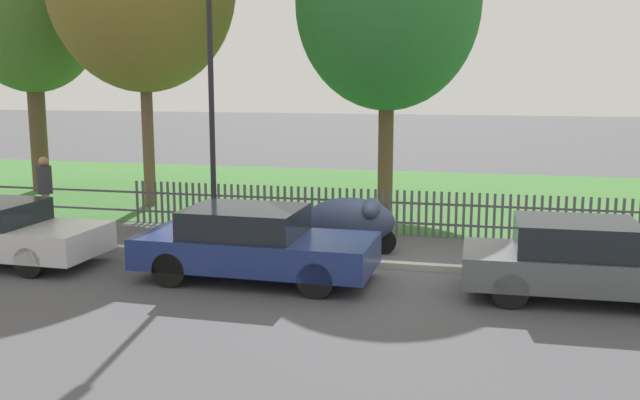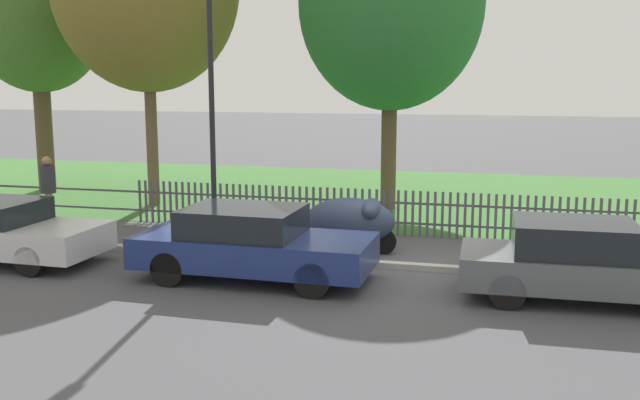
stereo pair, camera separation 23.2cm
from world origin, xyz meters
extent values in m
plane|color=#4C4C51|center=(0.00, 0.00, 0.00)|extent=(120.00, 120.00, 0.00)
cube|color=#B2ADA3|center=(0.00, 0.10, 0.06)|extent=(40.49, 0.20, 0.12)
cube|color=#3D7033|center=(0.00, 8.79, 0.01)|extent=(40.49, 11.58, 0.01)
cube|color=#4C4C51|center=(0.00, 3.03, 0.30)|extent=(40.49, 0.03, 0.05)
cube|color=#4C4C51|center=(0.00, 3.03, 0.76)|extent=(40.49, 0.03, 0.05)
cube|color=#4C4C51|center=(-6.64, 3.01, 0.53)|extent=(0.06, 0.03, 1.06)
cube|color=#4C4C51|center=(-6.47, 3.01, 0.53)|extent=(0.06, 0.03, 1.06)
cube|color=#4C4C51|center=(-6.30, 3.01, 0.53)|extent=(0.06, 0.03, 1.06)
cube|color=#4C4C51|center=(-6.13, 3.01, 0.53)|extent=(0.06, 0.03, 1.06)
cube|color=#4C4C51|center=(-5.97, 3.01, 0.53)|extent=(0.06, 0.03, 1.06)
cube|color=#4C4C51|center=(-5.80, 3.01, 0.53)|extent=(0.06, 0.03, 1.06)
cube|color=#4C4C51|center=(-5.63, 3.01, 0.53)|extent=(0.06, 0.03, 1.06)
cube|color=#4C4C51|center=(-5.46, 3.01, 0.53)|extent=(0.06, 0.03, 1.06)
cube|color=#4C4C51|center=(-5.29, 3.01, 0.53)|extent=(0.06, 0.03, 1.06)
cube|color=#4C4C51|center=(-5.13, 3.01, 0.53)|extent=(0.06, 0.03, 1.06)
cube|color=#4C4C51|center=(-4.96, 3.01, 0.53)|extent=(0.06, 0.03, 1.06)
cube|color=#4C4C51|center=(-4.79, 3.01, 0.53)|extent=(0.06, 0.03, 1.06)
cube|color=#4C4C51|center=(-4.62, 3.01, 0.53)|extent=(0.06, 0.03, 1.06)
cube|color=#4C4C51|center=(-4.45, 3.01, 0.53)|extent=(0.06, 0.03, 1.06)
cube|color=#4C4C51|center=(-4.29, 3.01, 0.53)|extent=(0.06, 0.03, 1.06)
cube|color=#4C4C51|center=(-4.12, 3.01, 0.53)|extent=(0.06, 0.03, 1.06)
cube|color=#4C4C51|center=(-3.95, 3.01, 0.53)|extent=(0.06, 0.03, 1.06)
cube|color=#4C4C51|center=(-3.78, 3.01, 0.53)|extent=(0.06, 0.03, 1.06)
cube|color=#4C4C51|center=(-3.61, 3.01, 0.53)|extent=(0.06, 0.03, 1.06)
cube|color=#4C4C51|center=(-3.45, 3.01, 0.53)|extent=(0.06, 0.03, 1.06)
cube|color=#4C4C51|center=(-3.28, 3.01, 0.53)|extent=(0.06, 0.03, 1.06)
cube|color=#4C4C51|center=(-3.11, 3.01, 0.53)|extent=(0.06, 0.03, 1.06)
cube|color=#4C4C51|center=(-2.94, 3.01, 0.53)|extent=(0.06, 0.03, 1.06)
cube|color=#4C4C51|center=(-2.77, 3.01, 0.53)|extent=(0.06, 0.03, 1.06)
cube|color=#4C4C51|center=(-2.61, 3.01, 0.53)|extent=(0.06, 0.03, 1.06)
cube|color=#4C4C51|center=(-2.44, 3.01, 0.53)|extent=(0.06, 0.03, 1.06)
cube|color=#4C4C51|center=(-2.27, 3.01, 0.53)|extent=(0.06, 0.03, 1.06)
cube|color=#4C4C51|center=(-2.10, 3.01, 0.53)|extent=(0.06, 0.03, 1.06)
cube|color=#4C4C51|center=(-1.93, 3.01, 0.53)|extent=(0.06, 0.03, 1.06)
cube|color=#4C4C51|center=(-1.76, 3.01, 0.53)|extent=(0.06, 0.03, 1.06)
cube|color=#4C4C51|center=(-1.60, 3.01, 0.53)|extent=(0.06, 0.03, 1.06)
cube|color=#4C4C51|center=(-1.43, 3.01, 0.53)|extent=(0.06, 0.03, 1.06)
cube|color=#4C4C51|center=(-1.26, 3.01, 0.53)|extent=(0.06, 0.03, 1.06)
cube|color=#4C4C51|center=(-1.09, 3.01, 0.53)|extent=(0.06, 0.03, 1.06)
cube|color=#4C4C51|center=(-0.92, 3.01, 0.53)|extent=(0.06, 0.03, 1.06)
cube|color=#4C4C51|center=(-0.76, 3.01, 0.53)|extent=(0.06, 0.03, 1.06)
cube|color=#4C4C51|center=(-0.59, 3.01, 0.53)|extent=(0.06, 0.03, 1.06)
cube|color=#4C4C51|center=(-0.42, 3.01, 0.53)|extent=(0.06, 0.03, 1.06)
cube|color=#4C4C51|center=(-0.25, 3.01, 0.53)|extent=(0.06, 0.03, 1.06)
cube|color=#4C4C51|center=(-0.08, 3.01, 0.53)|extent=(0.06, 0.03, 1.06)
cube|color=#4C4C51|center=(0.08, 3.01, 0.53)|extent=(0.06, 0.03, 1.06)
cube|color=#4C4C51|center=(0.25, 3.01, 0.53)|extent=(0.06, 0.03, 1.06)
cube|color=#4C4C51|center=(0.42, 3.01, 0.53)|extent=(0.06, 0.03, 1.06)
cube|color=#4C4C51|center=(0.59, 3.01, 0.53)|extent=(0.06, 0.03, 1.06)
cube|color=#4C4C51|center=(0.76, 3.01, 0.53)|extent=(0.06, 0.03, 1.06)
cube|color=#4C4C51|center=(0.92, 3.01, 0.53)|extent=(0.06, 0.03, 1.06)
cube|color=#4C4C51|center=(1.09, 3.01, 0.53)|extent=(0.06, 0.03, 1.06)
cube|color=#4C4C51|center=(1.26, 3.01, 0.53)|extent=(0.06, 0.03, 1.06)
cube|color=#4C4C51|center=(1.43, 3.01, 0.53)|extent=(0.06, 0.03, 1.06)
cube|color=#4C4C51|center=(1.60, 3.01, 0.53)|extent=(0.06, 0.03, 1.06)
cube|color=#4C4C51|center=(1.76, 3.01, 0.53)|extent=(0.06, 0.03, 1.06)
cube|color=#4C4C51|center=(1.93, 3.01, 0.53)|extent=(0.06, 0.03, 1.06)
cube|color=#4C4C51|center=(2.10, 3.01, 0.53)|extent=(0.06, 0.03, 1.06)
cube|color=#4C4C51|center=(2.27, 3.01, 0.53)|extent=(0.06, 0.03, 1.06)
cube|color=#4C4C51|center=(2.44, 3.01, 0.53)|extent=(0.06, 0.03, 1.06)
cube|color=#4C4C51|center=(2.61, 3.01, 0.53)|extent=(0.06, 0.03, 1.06)
cube|color=#4C4C51|center=(2.77, 3.01, 0.53)|extent=(0.06, 0.03, 1.06)
cube|color=#4C4C51|center=(2.94, 3.01, 0.53)|extent=(0.06, 0.03, 1.06)
cube|color=#4C4C51|center=(3.11, 3.01, 0.53)|extent=(0.06, 0.03, 1.06)
cube|color=#4C4C51|center=(3.28, 3.01, 0.53)|extent=(0.06, 0.03, 1.06)
cube|color=#4C4C51|center=(3.45, 3.01, 0.53)|extent=(0.06, 0.03, 1.06)
cube|color=#4C4C51|center=(3.61, 3.01, 0.53)|extent=(0.06, 0.03, 1.06)
cube|color=#4C4C51|center=(3.78, 3.01, 0.53)|extent=(0.06, 0.03, 1.06)
cube|color=#4C4C51|center=(3.95, 3.01, 0.53)|extent=(0.06, 0.03, 1.06)
cube|color=#4C4C51|center=(4.12, 3.01, 0.53)|extent=(0.06, 0.03, 1.06)
cube|color=#4C4C51|center=(4.29, 3.01, 0.53)|extent=(0.06, 0.03, 1.06)
cube|color=#4C4C51|center=(4.45, 3.01, 0.53)|extent=(0.06, 0.03, 1.06)
cube|color=#4C4C51|center=(4.62, 3.01, 0.53)|extent=(0.06, 0.03, 1.06)
cube|color=#4C4C51|center=(4.79, 3.01, 0.53)|extent=(0.06, 0.03, 1.06)
cube|color=#4C4C51|center=(4.96, 3.01, 0.53)|extent=(0.06, 0.03, 1.06)
cube|color=#4C4C51|center=(5.13, 3.01, 0.53)|extent=(0.06, 0.03, 1.06)
cylinder|color=black|center=(-6.09, -0.54, 0.29)|extent=(0.57, 0.15, 0.57)
cylinder|color=black|center=(-6.12, -2.12, 0.29)|extent=(0.57, 0.15, 0.57)
cube|color=navy|center=(-2.06, -1.26, 0.54)|extent=(4.26, 1.86, 0.56)
cube|color=black|center=(-2.27, -1.26, 1.06)|extent=(2.06, 1.64, 0.49)
cylinder|color=black|center=(-0.74, -0.46, 0.31)|extent=(0.62, 0.15, 0.61)
cylinder|color=black|center=(-0.76, -2.11, 0.31)|extent=(0.62, 0.15, 0.61)
cylinder|color=black|center=(-3.36, -0.42, 0.31)|extent=(0.62, 0.15, 0.61)
cylinder|color=black|center=(-3.39, -2.06, 0.31)|extent=(0.62, 0.15, 0.61)
cube|color=#51565B|center=(3.56, -1.12, 0.51)|extent=(4.00, 1.74, 0.53)
cube|color=black|center=(3.36, -1.12, 1.04)|extent=(1.93, 1.54, 0.53)
cylinder|color=black|center=(2.31, -0.38, 0.29)|extent=(0.58, 0.15, 0.58)
cylinder|color=black|center=(2.34, -1.91, 0.29)|extent=(0.58, 0.15, 0.58)
cylinder|color=black|center=(-0.12, 1.17, 0.26)|extent=(0.53, 0.13, 0.52)
cylinder|color=black|center=(-1.53, 1.09, 0.26)|extent=(0.53, 0.13, 0.52)
ellipsoid|color=#2D3851|center=(-0.82, 1.13, 0.67)|extent=(1.90, 0.77, 0.97)
ellipsoid|color=#2D3851|center=(-0.38, 1.16, 0.94)|extent=(0.48, 0.86, 0.45)
cylinder|color=brown|center=(-12.15, 7.02, 2.13)|extent=(0.53, 0.53, 4.25)
ellipsoid|color=#426B28|center=(-12.15, 7.02, 5.60)|extent=(4.27, 4.27, 4.91)
cylinder|color=brown|center=(-7.46, 5.33, 2.26)|extent=(0.32, 0.32, 4.52)
cylinder|color=brown|center=(-0.86, 6.47, 2.00)|extent=(0.42, 0.42, 4.00)
ellipsoid|color=#286B2D|center=(-0.86, 6.47, 5.57)|extent=(4.97, 4.97, 5.71)
cylinder|color=#7F6B51|center=(-8.38, 1.77, 0.42)|extent=(0.16, 0.16, 0.84)
cylinder|color=#7F6B51|center=(-8.53, 1.96, 0.42)|extent=(0.16, 0.16, 0.84)
cylinder|color=#333338|center=(-8.46, 1.86, 1.18)|extent=(0.50, 0.50, 0.67)
sphere|color=#A37556|center=(-8.46, 1.86, 1.63)|extent=(0.23, 0.23, 0.23)
cylinder|color=black|center=(-3.55, 0.47, 2.90)|extent=(0.11, 0.11, 5.80)
camera|label=1|loc=(1.94, -13.09, 3.58)|focal=40.00mm
camera|label=2|loc=(2.16, -13.04, 3.58)|focal=40.00mm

